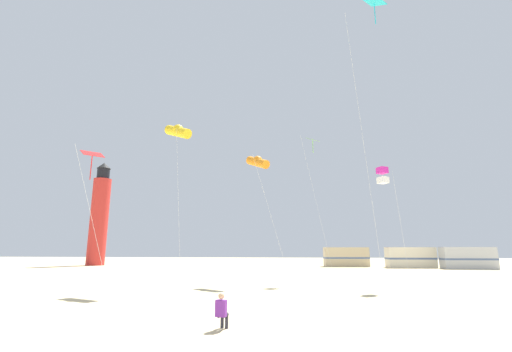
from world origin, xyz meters
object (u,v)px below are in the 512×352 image
at_px(kite_diamond_cyan, 373,15).
at_px(lighthouse_distant, 99,216).
at_px(kite_tube_gold, 178,131).
at_px(rv_van_tan, 346,257).
at_px(kite_diamond_scarlet, 92,159).
at_px(rv_van_cream, 410,258).
at_px(kite_flyer_standing, 222,310).
at_px(kite_box_magenta, 383,175).
at_px(kite_tube_orange, 258,162).
at_px(kite_diamond_lime, 313,146).
at_px(rv_van_silver, 468,258).

xyz_separation_m(kite_diamond_cyan, lighthouse_distant, (-35.73, 38.79, -5.34)).
height_order(kite_tube_gold, rv_van_tan, kite_tube_gold).
distance_m(kite_diamond_scarlet, rv_van_cream, 45.41).
xyz_separation_m(kite_flyer_standing, kite_diamond_scarlet, (-6.57, 2.39, 5.93)).
bearing_deg(kite_box_magenta, kite_diamond_cyan, -103.28).
distance_m(kite_tube_gold, rv_van_cream, 38.93).
bearing_deg(kite_flyer_standing, kite_tube_gold, -53.68).
xyz_separation_m(kite_flyer_standing, rv_van_tan, (9.79, 42.46, 0.78)).
xyz_separation_m(kite_diamond_scarlet, rv_van_cream, (24.83, 37.67, -5.16)).
bearing_deg(kite_tube_orange, kite_diamond_cyan, -61.17).
height_order(lighthouse_distant, rv_van_tan, lighthouse_distant).
height_order(kite_diamond_scarlet, kite_diamond_lime, kite_diamond_lime).
distance_m(kite_tube_orange, kite_diamond_cyan, 14.45).
bearing_deg(kite_box_magenta, rv_van_tan, 87.65).
distance_m(kite_flyer_standing, rv_van_silver, 45.25).
height_order(kite_flyer_standing, kite_diamond_lime, kite_diamond_lime).
relative_size(kite_tube_orange, lighthouse_distant, 0.60).
distance_m(kite_diamond_cyan, rv_van_tan, 41.40).
bearing_deg(kite_flyer_standing, kite_diamond_lime, -94.59).
xyz_separation_m(kite_tube_orange, lighthouse_distant, (-29.00, 26.56, -1.60)).
relative_size(kite_diamond_cyan, rv_van_tan, 2.14).
relative_size(kite_tube_gold, kite_diamond_lime, 0.94).
height_order(kite_diamond_cyan, kite_tube_gold, kite_diamond_cyan).
relative_size(kite_box_magenta, rv_van_tan, 1.24).
relative_size(kite_tube_gold, rv_van_silver, 1.77).
xyz_separation_m(lighthouse_distant, rv_van_silver, (54.28, -3.89, -6.45)).
relative_size(lighthouse_distant, rv_van_cream, 2.56).
bearing_deg(kite_box_magenta, rv_van_silver, 57.08).
bearing_deg(lighthouse_distant, kite_tube_orange, -42.49).
distance_m(lighthouse_distant, rv_van_tan, 39.80).
xyz_separation_m(kite_tube_gold, rv_van_cream, (23.94, 29.24, -9.35)).
relative_size(kite_flyer_standing, kite_box_magenta, 0.14).
height_order(kite_diamond_scarlet, rv_van_silver, kite_diamond_scarlet).
xyz_separation_m(kite_tube_gold, lighthouse_distant, (-23.79, 30.90, -2.90)).
distance_m(kite_diamond_cyan, kite_tube_gold, 14.52).
bearing_deg(rv_van_cream, kite_diamond_cyan, -111.53).
relative_size(kite_box_magenta, rv_van_silver, 1.26).
height_order(kite_diamond_cyan, kite_diamond_scarlet, kite_diamond_cyan).
xyz_separation_m(kite_diamond_cyan, kite_diamond_scarlet, (-12.83, -0.54, -6.63)).
xyz_separation_m(kite_tube_orange, kite_diamond_cyan, (6.73, -12.23, 3.73)).
bearing_deg(kite_diamond_lime, rv_van_cream, 57.86).
bearing_deg(kite_diamond_lime, kite_diamond_cyan, -81.67).
relative_size(lighthouse_distant, rv_van_silver, 2.60).
height_order(kite_tube_orange, kite_diamond_cyan, kite_diamond_cyan).
relative_size(kite_flyer_standing, rv_van_tan, 0.18).
xyz_separation_m(kite_tube_orange, kite_tube_gold, (-5.21, -4.34, 1.29)).
bearing_deg(rv_van_cream, kite_diamond_scarlet, -127.01).
bearing_deg(rv_van_cream, kite_tube_orange, -130.58).
bearing_deg(kite_tube_gold, kite_box_magenta, 7.72).
height_order(rv_van_cream, rv_van_silver, same).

